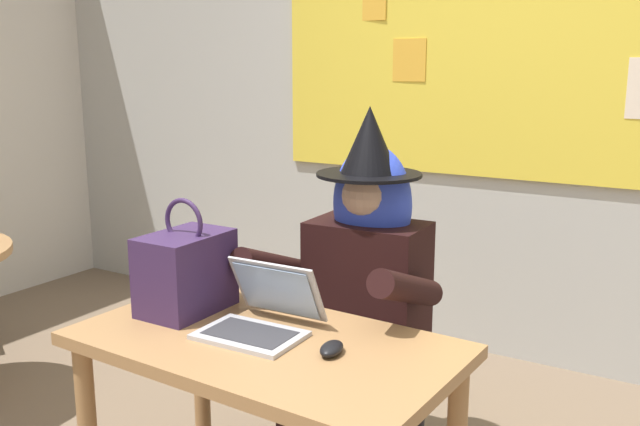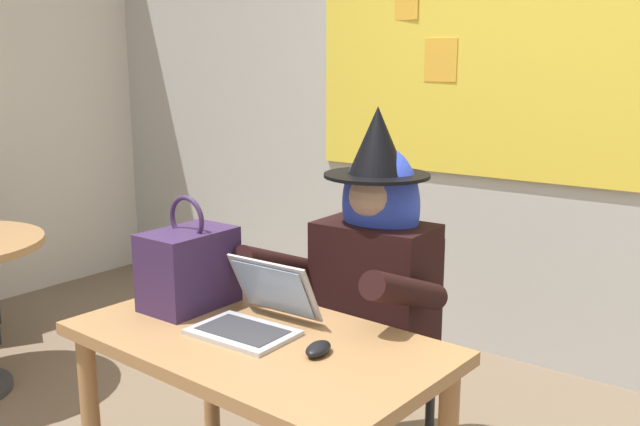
{
  "view_description": "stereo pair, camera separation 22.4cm",
  "coord_description": "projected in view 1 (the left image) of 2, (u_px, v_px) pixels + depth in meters",
  "views": [
    {
      "loc": [
        1.06,
        -1.6,
        1.51
      ],
      "look_at": [
        -0.07,
        0.28,
        1.04
      ],
      "focal_mm": 39.14,
      "sensor_mm": 36.0,
      "label": 1
    },
    {
      "loc": [
        1.25,
        -1.47,
        1.51
      ],
      "look_at": [
        -0.07,
        0.28,
        1.04
      ],
      "focal_mm": 39.14,
      "sensor_mm": 36.0,
      "label": 2
    }
  ],
  "objects": [
    {
      "name": "wall_back_bulletin",
      "position": [
        500.0,
        75.0,
        3.46
      ],
      "size": [
        6.17,
        2.1,
        2.89
      ],
      "color": "#B2B2AD",
      "rests_on": "ground"
    },
    {
      "name": "desk_main",
      "position": [
        265.0,
        373.0,
        2.09
      ],
      "size": [
        1.17,
        0.68,
        0.72
      ],
      "rotation": [
        0.0,
        0.0,
        -0.04
      ],
      "color": "#A37547",
      "rests_on": "ground"
    },
    {
      "name": "chair_at_desk",
      "position": [
        373.0,
        336.0,
        2.67
      ],
      "size": [
        0.44,
        0.44,
        0.88
      ],
      "rotation": [
        0.0,
        0.0,
        -1.51
      ],
      "color": "black",
      "rests_on": "ground"
    },
    {
      "name": "person_costumed",
      "position": [
        360.0,
        276.0,
        2.51
      ],
      "size": [
        0.61,
        0.66,
        1.37
      ],
      "rotation": [
        0.0,
        0.0,
        -1.53
      ],
      "color": "black",
      "rests_on": "ground"
    },
    {
      "name": "laptop",
      "position": [
        261.0,
        317.0,
        2.11
      ],
      "size": [
        0.31,
        0.32,
        0.2
      ],
      "rotation": [
        0.0,
        0.0,
        0.03
      ],
      "color": "#B7B7BC",
      "rests_on": "desk_main"
    },
    {
      "name": "computer_mouse",
      "position": [
        332.0,
        349.0,
        1.95
      ],
      "size": [
        0.08,
        0.11,
        0.03
      ],
      "primitive_type": "ellipsoid",
      "rotation": [
        0.0,
        0.0,
        0.18
      ],
      "color": "black",
      "rests_on": "desk_main"
    },
    {
      "name": "handbag",
      "position": [
        186.0,
        271.0,
        2.27
      ],
      "size": [
        0.2,
        0.3,
        0.38
      ],
      "rotation": [
        0.0,
        0.0,
        0.1
      ],
      "color": "#38234C",
      "rests_on": "desk_main"
    }
  ]
}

